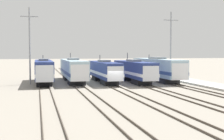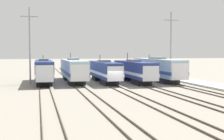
{
  "view_description": "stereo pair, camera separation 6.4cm",
  "coord_description": "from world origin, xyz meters",
  "views": [
    {
      "loc": [
        -11.32,
        -44.61,
        5.32
      ],
      "look_at": [
        -0.13,
        2.01,
        2.55
      ],
      "focal_mm": 50.0,
      "sensor_mm": 36.0,
      "label": 1
    },
    {
      "loc": [
        -11.26,
        -44.63,
        5.32
      ],
      "look_at": [
        -0.13,
        2.01,
        2.55
      ],
      "focal_mm": 50.0,
      "sensor_mm": 36.0,
      "label": 2
    }
  ],
  "objects": [
    {
      "name": "ground_plane",
      "position": [
        0.0,
        0.0,
        0.0
      ],
      "size": [
        400.0,
        400.0,
        0.0
      ],
      "primitive_type": "plane",
      "color": "gray"
    },
    {
      "name": "rail_pair_far_left",
      "position": [
        -10.32,
        0.0,
        0.07
      ],
      "size": [
        1.5,
        120.0,
        0.15
      ],
      "color": "#4C4238",
      "rests_on": "ground_plane"
    },
    {
      "name": "rail_pair_center_left",
      "position": [
        -5.16,
        0.0,
        0.07
      ],
      "size": [
        1.51,
        120.0,
        0.15
      ],
      "color": "#4C4238",
      "rests_on": "ground_plane"
    },
    {
      "name": "rail_pair_center",
      "position": [
        0.0,
        0.0,
        0.07
      ],
      "size": [
        1.51,
        120.0,
        0.15
      ],
      "color": "#4C4238",
      "rests_on": "ground_plane"
    },
    {
      "name": "rail_pair_center_right",
      "position": [
        5.16,
        0.0,
        0.07
      ],
      "size": [
        1.51,
        120.0,
        0.15
      ],
      "color": "#4C4238",
      "rests_on": "ground_plane"
    },
    {
      "name": "rail_pair_far_right",
      "position": [
        10.32,
        0.0,
        0.07
      ],
      "size": [
        1.5,
        120.0,
        0.15
      ],
      "color": "#4C4238",
      "rests_on": "ground_plane"
    },
    {
      "name": "locomotive_far_left",
      "position": [
        -10.32,
        8.93,
        2.17
      ],
      "size": [
        2.85,
        16.23,
        4.75
      ],
      "color": "black",
      "rests_on": "ground_plane"
    },
    {
      "name": "locomotive_center_left",
      "position": [
        -5.16,
        10.33,
        2.2
      ],
      "size": [
        3.06,
        19.09,
        5.15
      ],
      "color": "#232326",
      "rests_on": "ground_plane"
    },
    {
      "name": "locomotive_center",
      "position": [
        0.0,
        8.05,
        2.05
      ],
      "size": [
        2.77,
        16.58,
        4.79
      ],
      "color": "black",
      "rests_on": "ground_plane"
    },
    {
      "name": "locomotive_center_right",
      "position": [
        5.16,
        7.24,
        2.08
      ],
      "size": [
        2.8,
        17.39,
        5.21
      ],
      "color": "black",
      "rests_on": "ground_plane"
    },
    {
      "name": "locomotive_far_right",
      "position": [
        10.32,
        9.16,
        2.26
      ],
      "size": [
        3.13,
        19.45,
        4.86
      ],
      "color": "#232326",
      "rests_on": "ground_plane"
    },
    {
      "name": "catenary_tower_left",
      "position": [
        -12.51,
        8.6,
        6.68
      ],
      "size": [
        2.84,
        0.27,
        12.65
      ],
      "color": "gray",
      "rests_on": "ground_plane"
    },
    {
      "name": "catenary_tower_right",
      "position": [
        12.55,
        8.6,
        6.68
      ],
      "size": [
        2.84,
        0.27,
        12.65
      ],
      "color": "gray",
      "rests_on": "ground_plane"
    },
    {
      "name": "platform",
      "position": [
        15.05,
        0.0,
        0.15
      ],
      "size": [
        4.0,
        120.0,
        0.29
      ],
      "color": "#B7B5AD",
      "rests_on": "ground_plane"
    }
  ]
}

